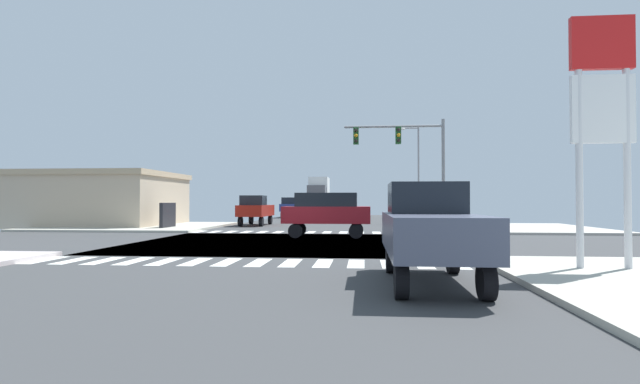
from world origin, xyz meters
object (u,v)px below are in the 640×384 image
object	(u,v)px
pickup_farside_2	(255,209)
pickup_leading_4	(312,207)
gas_station_sign	(602,99)
pickup_nearside_1	(430,227)
traffic_signal_mast	(405,150)
suv_inner_3	(299,205)
suv_queued_1	(327,211)
bank_building	(81,199)
box_truck_outer_1	(319,196)
pickup_crossing_3	(291,207)
street_lamp	(416,166)

from	to	relation	value
pickup_farside_2	pickup_leading_4	xyz separation A→B (m)	(3.00, 13.34, 0.00)
gas_station_sign	pickup_nearside_1	distance (m)	6.08
traffic_signal_mast	gas_station_sign	world-z (taller)	traffic_signal_mast
pickup_farside_2	suv_inner_3	bearing A→B (deg)	-90.00
suv_queued_1	gas_station_sign	bearing A→B (deg)	33.97
bank_building	pickup_farside_2	world-z (taller)	bank_building
pickup_nearside_1	box_truck_outer_1	bearing A→B (deg)	98.47
pickup_nearside_1	bank_building	bearing A→B (deg)	134.28
gas_station_sign	suv_queued_1	xyz separation A→B (m)	(-8.22, 12.20, -3.20)
pickup_nearside_1	pickup_leading_4	distance (m)	39.78
traffic_signal_mast	bank_building	bearing A→B (deg)	165.77
pickup_nearside_1	pickup_crossing_3	distance (m)	45.52
gas_station_sign	suv_inner_3	size ratio (longest dim) A/B	1.47
traffic_signal_mast	pickup_crossing_3	xyz separation A→B (m)	(-10.95, 26.77, -3.70)
pickup_crossing_3	box_truck_outer_1	distance (m)	4.18
traffic_signal_mast	bank_building	distance (m)	25.05
bank_building	pickup_nearside_1	bearing A→B (deg)	-45.72
traffic_signal_mast	suv_queued_1	distance (m)	6.72
gas_station_sign	bank_building	world-z (taller)	gas_station_sign
traffic_signal_mast	pickup_nearside_1	distance (m)	18.05
pickup_farside_2	bank_building	bearing A→B (deg)	8.87
suv_inner_3	traffic_signal_mast	bearing A→B (deg)	108.17
street_lamp	pickup_nearside_1	world-z (taller)	street_lamp
bank_building	pickup_leading_4	world-z (taller)	bank_building
bank_building	suv_inner_3	bearing A→B (deg)	64.21
pickup_farside_2	box_truck_outer_1	distance (m)	21.46
traffic_signal_mast	pickup_farside_2	size ratio (longest dim) A/B	1.33
pickup_crossing_3	suv_inner_3	xyz separation A→B (m)	(0.00, 6.60, 0.10)
pickup_farside_2	pickup_crossing_3	xyz separation A→B (m)	(0.00, 18.60, 0.00)
pickup_farside_2	suv_inner_3	world-z (taller)	pickup_farside_2
pickup_nearside_1	pickup_farside_2	world-z (taller)	same
suv_queued_1	pickup_leading_4	distance (m)	25.32
box_truck_outer_1	street_lamp	bearing A→B (deg)	122.61
street_lamp	pickup_nearside_1	xyz separation A→B (m)	(-3.05, -31.32, -3.72)
bank_building	pickup_crossing_3	xyz separation A→B (m)	(13.17, 20.65, -0.77)
suv_queued_1	pickup_crossing_3	bearing A→B (deg)	-167.86
pickup_farside_2	pickup_leading_4	bearing A→B (deg)	-102.67
suv_inner_3	suv_queued_1	bearing A→B (deg)	100.02
pickup_nearside_1	street_lamp	bearing A→B (deg)	84.44
suv_queued_1	box_truck_outer_1	bearing A→B (deg)	-173.90
pickup_leading_4	box_truck_outer_1	size ratio (longest dim) A/B	0.71
pickup_nearside_1	suv_inner_3	size ratio (longest dim) A/B	1.11
pickup_farside_2	pickup_crossing_3	size ratio (longest dim) A/B	1.00
bank_building	street_lamp	bearing A→B (deg)	16.09
street_lamp	box_truck_outer_1	size ratio (longest dim) A/B	1.17
gas_station_sign	bank_building	distance (m)	35.55
street_lamp	bank_building	distance (m)	27.45
gas_station_sign	pickup_farside_2	world-z (taller)	gas_station_sign
suv_inner_3	pickup_crossing_3	bearing A→B (deg)	90.00
pickup_crossing_3	pickup_farside_2	bearing A→B (deg)	90.00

